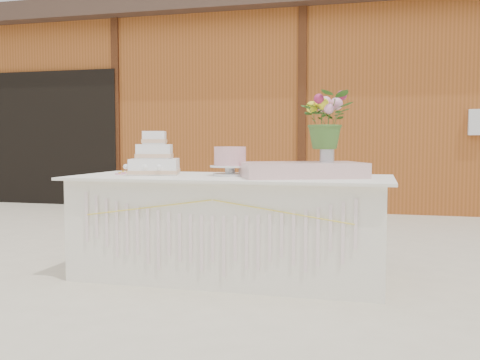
{
  "coord_description": "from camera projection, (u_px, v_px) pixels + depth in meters",
  "views": [
    {
      "loc": [
        1.07,
        -3.88,
        1.02
      ],
      "look_at": [
        0.0,
        0.3,
        0.72
      ],
      "focal_mm": 40.0,
      "sensor_mm": 36.0,
      "label": 1
    }
  ],
  "objects": [
    {
      "name": "ground",
      "position": [
        230.0,
        276.0,
        4.09
      ],
      "size": [
        80.0,
        80.0,
        0.0
      ],
      "primitive_type": "plane",
      "color": "beige",
      "rests_on": "ground"
    },
    {
      "name": "barn",
      "position": [
        316.0,
        107.0,
        9.77
      ],
      "size": [
        12.6,
        4.6,
        3.3
      ],
      "color": "#984E20",
      "rests_on": "ground"
    },
    {
      "name": "cake_table",
      "position": [
        230.0,
        226.0,
        4.06
      ],
      "size": [
        2.4,
        1.0,
        0.77
      ],
      "color": "white",
      "rests_on": "ground"
    },
    {
      "name": "wedding_cake",
      "position": [
        155.0,
        160.0,
        4.23
      ],
      "size": [
        0.47,
        0.47,
        0.34
      ],
      "rotation": [
        0.0,
        0.0,
        0.29
      ],
      "color": "white",
      "rests_on": "cake_table"
    },
    {
      "name": "pink_cake_stand",
      "position": [
        230.0,
        159.0,
        4.08
      ],
      "size": [
        0.31,
        0.31,
        0.22
      ],
      "color": "white",
      "rests_on": "cake_table"
    },
    {
      "name": "satin_runner",
      "position": [
        302.0,
        170.0,
        3.89
      ],
      "size": [
        0.99,
        0.79,
        0.11
      ],
      "primitive_type": "cube",
      "rotation": [
        0.0,
        0.0,
        0.39
      ],
      "color": "beige",
      "rests_on": "cake_table"
    },
    {
      "name": "flower_vase",
      "position": [
        327.0,
        152.0,
        3.91
      ],
      "size": [
        0.11,
        0.11,
        0.15
      ],
      "primitive_type": "cylinder",
      "color": "silver",
      "rests_on": "satin_runner"
    },
    {
      "name": "bouquet",
      "position": [
        327.0,
        114.0,
        3.89
      ],
      "size": [
        0.38,
        0.33,
        0.42
      ],
      "primitive_type": "imported",
      "rotation": [
        0.0,
        0.0,
        0.02
      ],
      "color": "#3F6A2A",
      "rests_on": "flower_vase"
    },
    {
      "name": "loose_flowers",
      "position": [
        112.0,
        173.0,
        4.28
      ],
      "size": [
        0.22,
        0.39,
        0.02
      ],
      "primitive_type": null,
      "rotation": [
        0.0,
        0.0,
        0.18
      ],
      "color": "pink",
      "rests_on": "cake_table"
    }
  ]
}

